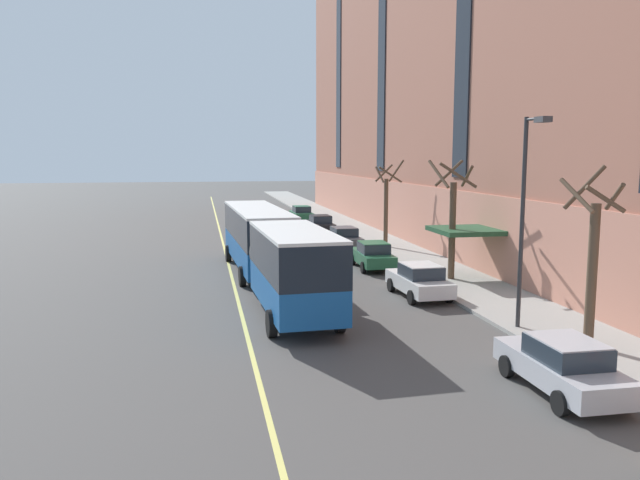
{
  "coord_description": "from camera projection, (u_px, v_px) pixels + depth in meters",
  "views": [
    {
      "loc": [
        -3.93,
        -26.45,
        6.46
      ],
      "look_at": [
        2.48,
        7.17,
        1.8
      ],
      "focal_mm": 35.0,
      "sensor_mm": 36.0,
      "label": 1
    }
  ],
  "objects": [
    {
      "name": "ground_plane",
      "position": [
        295.0,
        304.0,
        27.35
      ],
      "size": [
        260.0,
        260.0,
        0.0
      ],
      "primitive_type": "plane",
      "color": "#4C4947"
    },
    {
      "name": "sidewalk",
      "position": [
        460.0,
        281.0,
        31.93
      ],
      "size": [
        4.2,
        160.0,
        0.15
      ],
      "primitive_type": "cube",
      "color": "#9E9B93",
      "rests_on": "ground"
    },
    {
      "name": "city_bus",
      "position": [
        269.0,
        246.0,
        30.35
      ],
      "size": [
        3.67,
        20.11,
        3.6
      ],
      "color": "#19569E",
      "rests_on": "ground"
    },
    {
      "name": "parked_car_black_0",
      "position": [
        320.0,
        224.0,
        51.63
      ],
      "size": [
        1.98,
        4.61,
        1.56
      ],
      "color": "black",
      "rests_on": "ground"
    },
    {
      "name": "parked_car_white_1",
      "position": [
        419.0,
        280.0,
        28.51
      ],
      "size": [
        2.05,
        4.45,
        1.56
      ],
      "color": "silver",
      "rests_on": "ground"
    },
    {
      "name": "parked_car_darkgray_2",
      "position": [
        343.0,
        238.0,
        43.13
      ],
      "size": [
        2.03,
        4.53,
        1.56
      ],
      "color": "#4C4C51",
      "rests_on": "ground"
    },
    {
      "name": "parked_car_green_4",
      "position": [
        301.0,
        214.0,
        61.05
      ],
      "size": [
        2.01,
        4.3,
        1.56
      ],
      "color": "#23603D",
      "rests_on": "ground"
    },
    {
      "name": "parked_car_silver_5",
      "position": [
        562.0,
        365.0,
        16.96
      ],
      "size": [
        1.94,
        4.53,
        1.56
      ],
      "color": "#B7B7BC",
      "rests_on": "ground"
    },
    {
      "name": "parked_car_green_7",
      "position": [
        373.0,
        255.0,
        35.7
      ],
      "size": [
        2.02,
        4.43,
        1.56
      ],
      "color": "#23603D",
      "rests_on": "ground"
    },
    {
      "name": "street_tree_near_corner",
      "position": [
        592.0,
        258.0,
        20.42
      ],
      "size": [
        1.71,
        1.68,
        6.0
      ],
      "color": "brown",
      "rests_on": "sidewalk"
    },
    {
      "name": "street_tree_mid_block",
      "position": [
        452.0,
        217.0,
        31.72
      ],
      "size": [
        1.96,
        1.94,
        6.09
      ],
      "color": "brown",
      "rests_on": "sidewalk"
    },
    {
      "name": "street_tree_far_uptown",
      "position": [
        387.0,
        203.0,
        43.15
      ],
      "size": [
        1.9,
        1.99,
        6.01
      ],
      "color": "brown",
      "rests_on": "sidewalk"
    },
    {
      "name": "street_lamp",
      "position": [
        526.0,
        203.0,
        22.31
      ],
      "size": [
        0.36,
        1.48,
        7.66
      ],
      "color": "#2D2D30",
      "rests_on": "sidewalk"
    },
    {
      "name": "lane_centerline",
      "position": [
        236.0,
        291.0,
        29.82
      ],
      "size": [
        0.16,
        140.0,
        0.01
      ],
      "primitive_type": "cube",
      "color": "#E0D66B",
      "rests_on": "ground"
    }
  ]
}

